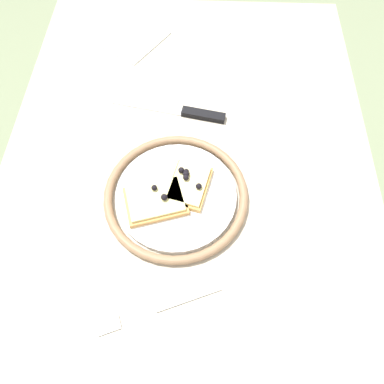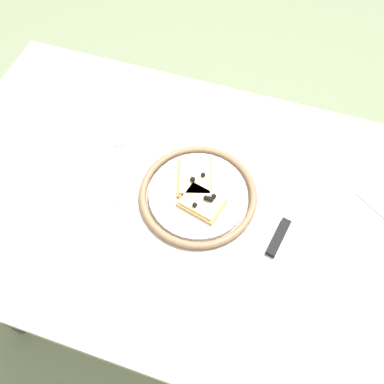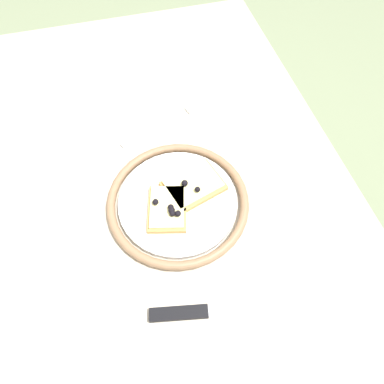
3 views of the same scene
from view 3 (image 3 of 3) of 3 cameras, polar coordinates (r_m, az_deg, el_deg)
name	(u,v)px [view 3 (image 3 of 3)]	position (r m, az deg, el deg)	size (l,w,h in m)	color
ground_plane	(180,290)	(1.28, -2.20, -16.84)	(6.00, 6.00, 0.00)	gray
dining_table	(170,217)	(0.68, -3.96, -4.35)	(1.18, 0.71, 0.72)	#BCB29E
plate	(178,201)	(0.59, -2.50, -1.61)	(0.26, 0.26, 0.02)	white
pizza_slice_near	(167,208)	(0.57, -4.35, -2.88)	(0.10, 0.09, 0.03)	tan
pizza_slice_far	(193,184)	(0.60, 0.20, 1.35)	(0.10, 0.12, 0.03)	tan
knife	(200,312)	(0.53, 1.43, -20.29)	(0.06, 0.24, 0.01)	silver
fork	(163,124)	(0.71, -5.05, 11.87)	(0.09, 0.19, 0.00)	silver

